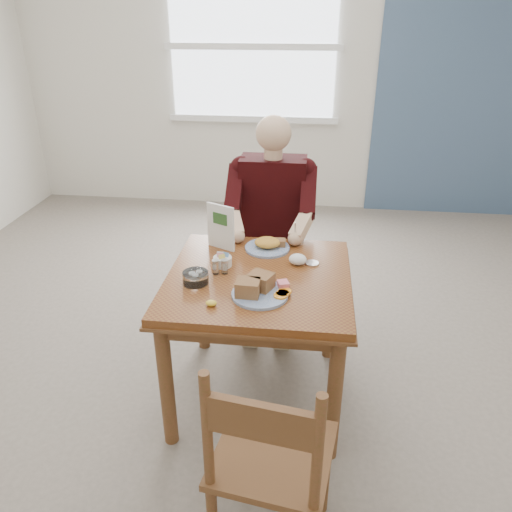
# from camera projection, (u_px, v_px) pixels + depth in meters

# --- Properties ---
(floor) EXTENTS (6.00, 6.00, 0.00)m
(floor) POSITION_uv_depth(u_px,v_px,m) (258.00, 392.00, 2.80)
(floor) COLOR #675D53
(floor) RESTS_ON ground
(wall_back) EXTENTS (5.50, 0.00, 5.50)m
(wall_back) POSITION_uv_depth(u_px,v_px,m) (294.00, 69.00, 4.84)
(wall_back) COLOR silver
(wall_back) RESTS_ON ground
(accent_panel) EXTENTS (1.60, 0.02, 2.80)m
(accent_panel) POSITION_uv_depth(u_px,v_px,m) (465.00, 71.00, 4.65)
(accent_panel) COLOR #415A79
(accent_panel) RESTS_ON ground
(lemon_wedge) EXTENTS (0.05, 0.04, 0.03)m
(lemon_wedge) POSITION_uv_depth(u_px,v_px,m) (211.00, 303.00, 2.21)
(lemon_wedge) COLOR yellow
(lemon_wedge) RESTS_ON table
(napkin) EXTENTS (0.11, 0.10, 0.06)m
(napkin) POSITION_uv_depth(u_px,v_px,m) (298.00, 259.00, 2.56)
(napkin) COLOR white
(napkin) RESTS_ON table
(metal_dish) EXTENTS (0.08, 0.08, 0.01)m
(metal_dish) POSITION_uv_depth(u_px,v_px,m) (312.00, 263.00, 2.57)
(metal_dish) COLOR silver
(metal_dish) RESTS_ON table
(window) EXTENTS (1.72, 0.04, 1.42)m
(window) POSITION_uv_depth(u_px,v_px,m) (253.00, 47.00, 4.76)
(window) COLOR white
(window) RESTS_ON wall_back
(table) EXTENTS (0.92, 0.92, 0.75)m
(table) POSITION_uv_depth(u_px,v_px,m) (259.00, 295.00, 2.51)
(table) COLOR brown
(table) RESTS_ON ground
(chair_far) EXTENTS (0.42, 0.42, 0.95)m
(chair_far) POSITION_uv_depth(u_px,v_px,m) (272.00, 254.00, 3.29)
(chair_far) COLOR brown
(chair_far) RESTS_ON ground
(chair_near) EXTENTS (0.48, 0.48, 0.95)m
(chair_near) POSITION_uv_depth(u_px,v_px,m) (270.00, 462.00, 1.79)
(chair_near) COLOR brown
(chair_near) RESTS_ON ground
(diner) EXTENTS (0.53, 0.56, 1.39)m
(diner) POSITION_uv_depth(u_px,v_px,m) (272.00, 212.00, 3.07)
(diner) COLOR tan
(diner) RESTS_ON chair_far
(near_plate) EXTENTS (0.30, 0.30, 0.09)m
(near_plate) POSITION_uv_depth(u_px,v_px,m) (258.00, 288.00, 2.29)
(near_plate) COLOR white
(near_plate) RESTS_ON table
(far_plate) EXTENTS (0.26, 0.26, 0.07)m
(far_plate) POSITION_uv_depth(u_px,v_px,m) (268.00, 245.00, 2.72)
(far_plate) COLOR white
(far_plate) RESTS_ON table
(caddy) EXTENTS (0.10, 0.10, 0.07)m
(caddy) POSITION_uv_depth(u_px,v_px,m) (223.00, 261.00, 2.55)
(caddy) COLOR white
(caddy) RESTS_ON table
(shakers) EXTENTS (0.08, 0.05, 0.08)m
(shakers) POSITION_uv_depth(u_px,v_px,m) (220.00, 267.00, 2.46)
(shakers) COLOR white
(shakers) RESTS_ON table
(creamer) EXTENTS (0.15, 0.15, 0.06)m
(creamer) POSITION_uv_depth(u_px,v_px,m) (196.00, 277.00, 2.38)
(creamer) COLOR white
(creamer) RESTS_ON table
(menu) EXTENTS (0.16, 0.09, 0.25)m
(menu) POSITION_uv_depth(u_px,v_px,m) (221.00, 227.00, 2.69)
(menu) COLOR white
(menu) RESTS_ON table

